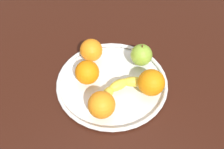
# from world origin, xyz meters

# --- Properties ---
(ground_plane) EXTENTS (1.59, 1.59, 0.04)m
(ground_plane) POSITION_xyz_m (0.00, 0.00, -0.02)
(ground_plane) COLOR #32140C
(fruit_bowl) EXTENTS (0.35, 0.35, 0.02)m
(fruit_bowl) POSITION_xyz_m (0.00, 0.00, 0.01)
(fruit_bowl) COLOR white
(fruit_bowl) RESTS_ON ground_plane
(banana) EXTENTS (0.17, 0.07, 0.03)m
(banana) POSITION_xyz_m (0.01, 0.04, 0.03)
(banana) COLOR yellow
(banana) RESTS_ON fruit_bowl
(apple) EXTENTS (0.07, 0.07, 0.08)m
(apple) POSITION_xyz_m (-0.12, -0.01, 0.05)
(apple) COLOR #84AE33
(apple) RESTS_ON fruit_bowl
(orange_back_left) EXTENTS (0.08, 0.08, 0.08)m
(orange_back_left) POSITION_xyz_m (0.09, 0.08, 0.06)
(orange_back_left) COLOR orange
(orange_back_left) RESTS_ON fruit_bowl
(orange_front_right) EXTENTS (0.07, 0.07, 0.07)m
(orange_front_right) POSITION_xyz_m (0.00, -0.12, 0.05)
(orange_front_right) COLOR orange
(orange_front_right) RESTS_ON fruit_bowl
(orange_front_left) EXTENTS (0.08, 0.08, 0.08)m
(orange_front_left) POSITION_xyz_m (-0.07, 0.10, 0.06)
(orange_front_left) COLOR orange
(orange_front_left) RESTS_ON fruit_bowl
(orange_center) EXTENTS (0.07, 0.07, 0.07)m
(orange_center) POSITION_xyz_m (0.06, -0.04, 0.05)
(orange_center) COLOR orange
(orange_center) RESTS_ON fruit_bowl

